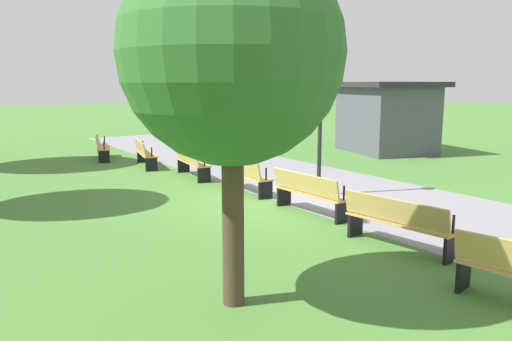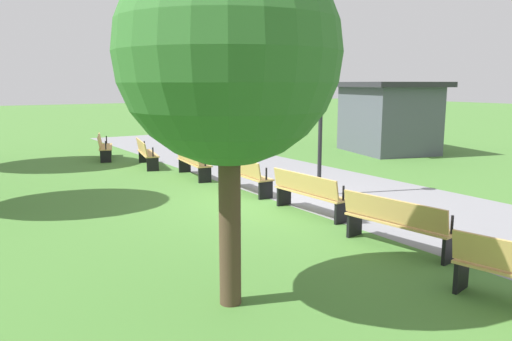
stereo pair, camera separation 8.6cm
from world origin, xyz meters
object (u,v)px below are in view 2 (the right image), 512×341
object	(u,v)px
bench_1	(146,153)
bench_5	(396,222)
bench_2	(192,161)
lamp_post	(321,85)
bench_0	(104,146)
bench_4	(309,192)
tree_3	(228,54)
kiosk	(388,117)
bench_3	(244,174)

from	to	relation	value
bench_1	bench_5	distance (m)	10.34
bench_2	lamp_post	bearing A→B (deg)	29.93
bench_1	bench_0	bearing A→B (deg)	-152.74
lamp_post	bench_1	bearing A→B (deg)	-162.32
bench_1	bench_4	bearing A→B (deg)	17.36
bench_0	bench_4	distance (m)	10.34
bench_0	bench_4	xyz separation A→B (m)	(10.26, 1.34, 0.00)
bench_5	lamp_post	world-z (taller)	lamp_post
tree_3	kiosk	distance (m)	15.32
bench_1	bench_3	size ratio (longest dim) A/B	1.02
lamp_post	bench_3	bearing A→B (deg)	-133.18
lamp_post	kiosk	world-z (taller)	lamp_post
bench_2	bench_5	distance (m)	7.78
bench_0	bench_2	distance (m)	5.19
bench_3	kiosk	world-z (taller)	kiosk
bench_2	tree_3	bearing A→B (deg)	-15.21
kiosk	bench_4	bearing A→B (deg)	-41.19
bench_4	bench_5	world-z (taller)	same
bench_3	kiosk	bearing A→B (deg)	113.00
bench_0	bench_3	xyz separation A→B (m)	(7.66, 1.34, 0.00)
bench_0	bench_1	bearing A→B (deg)	32.22
bench_2	bench_3	distance (m)	2.60
bench_0	bench_3	distance (m)	7.77
bench_0	lamp_post	xyz separation A→B (m)	(8.96, 2.72, 2.22)
bench_4	kiosk	world-z (taller)	kiosk
bench_3	bench_4	xyz separation A→B (m)	(2.60, 0.00, 0.00)
tree_3	bench_3	bearing A→B (deg)	146.75
bench_4	lamp_post	bearing A→B (deg)	130.69
bench_1	tree_3	distance (m)	11.33
bench_1	bench_3	bearing A→B (deg)	19.84
bench_5	kiosk	bearing A→B (deg)	125.68
bench_0	bench_5	size ratio (longest dim) A/B	1.00
bench_2	bench_5	size ratio (longest dim) A/B	1.00
tree_3	kiosk	xyz separation A→B (m)	(-8.79, 12.44, -1.65)
kiosk	lamp_post	bearing A→B (deg)	-43.22
bench_1	tree_3	world-z (taller)	tree_3
bench_3	bench_4	world-z (taller)	same
bench_5	kiosk	world-z (taller)	kiosk
bench_4	kiosk	size ratio (longest dim) A/B	0.43
bench_0	bench_5	xyz separation A→B (m)	(12.85, 1.11, 0.00)
bench_3	bench_0	bearing A→B (deg)	-167.63
bench_0	bench_2	xyz separation A→B (m)	(5.07, 1.11, 0.00)
bench_2	lamp_post	xyz separation A→B (m)	(3.89, 1.61, 2.22)
bench_4	bench_5	distance (m)	2.60
tree_3	bench_0	bearing A→B (deg)	170.25
tree_3	lamp_post	xyz separation A→B (m)	(-4.18, 4.98, -0.39)
bench_0	bench_1	distance (m)	2.60
bench_1	tree_3	size ratio (longest dim) A/B	0.46
tree_3	lamp_post	world-z (taller)	tree_3
bench_1	lamp_post	world-z (taller)	lamp_post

